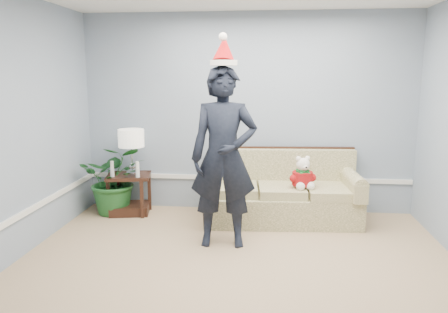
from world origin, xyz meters
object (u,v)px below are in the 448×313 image
side_table (130,198)px  teddy_bear (302,176)px  table_lamp (131,140)px  man (224,158)px  houseplant (115,179)px  sofa (281,195)px

side_table → teddy_bear: size_ratio=1.56×
table_lamp → teddy_bear: bearing=-6.4°
man → table_lamp: bearing=139.7°
houseplant → teddy_bear: 2.51m
sofa → side_table: size_ratio=3.12×
side_table → man: (1.40, -0.96, 0.78)m
side_table → teddy_bear: teddy_bear is taller
houseplant → teddy_bear: bearing=-5.1°
sofa → table_lamp: (-2.01, 0.06, 0.69)m
side_table → man: man is taller
table_lamp → man: 1.66m
side_table → teddy_bear: bearing=-5.8°
houseplant → side_table: bearing=2.6°
table_lamp → teddy_bear: table_lamp is taller
side_table → man: bearing=-34.4°
sofa → side_table: 2.06m
sofa → teddy_bear: sofa is taller
side_table → houseplant: houseplant is taller
houseplant → man: 1.91m
side_table → table_lamp: bearing=21.7°
sofa → table_lamp: 2.12m
sofa → table_lamp: table_lamp is taller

